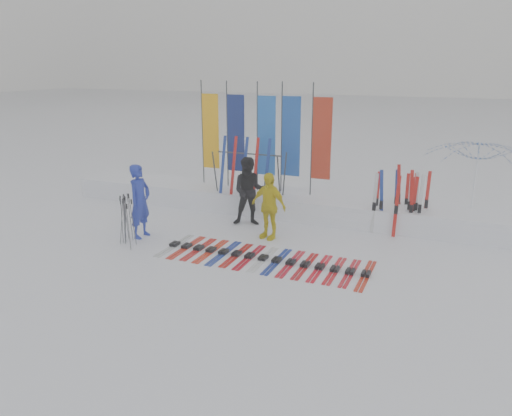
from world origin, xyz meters
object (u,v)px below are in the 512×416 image
at_px(person_yellow, 268,206).
at_px(tent_canopy, 475,185).
at_px(person_black, 249,191).
at_px(ski_row, 263,258).
at_px(person_blue, 140,201).
at_px(ski_rack, 249,167).

xyz_separation_m(person_yellow, tent_canopy, (4.75, 2.59, 0.39)).
xyz_separation_m(person_black, ski_row, (1.31, -2.25, -0.91)).
relative_size(person_blue, person_black, 1.00).
height_order(person_yellow, tent_canopy, tent_canopy).
xyz_separation_m(tent_canopy, ski_rack, (-6.06, -0.76, 0.14)).
distance_m(person_black, ski_row, 2.75).
height_order(person_blue, tent_canopy, tent_canopy).
distance_m(person_blue, tent_canopy, 8.65).
bearing_deg(person_yellow, person_blue, -145.29).
bearing_deg(person_yellow, ski_rack, 139.26).
bearing_deg(ski_rack, ski_row, -61.91).
distance_m(person_yellow, ski_rack, 2.31).
relative_size(person_black, ski_rack, 0.92).
bearing_deg(ski_rack, person_black, -66.86).
xyz_separation_m(person_yellow, ski_rack, (-1.31, 1.83, 0.53)).
relative_size(person_blue, tent_canopy, 0.69).
bearing_deg(person_black, person_blue, -157.75).
relative_size(person_blue, ski_row, 0.39).
xyz_separation_m(person_blue, ski_rack, (1.72, 3.00, 0.44)).
distance_m(person_black, tent_canopy, 5.91).
bearing_deg(person_blue, ski_row, -91.78).
height_order(person_yellow, ski_row, person_yellow).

